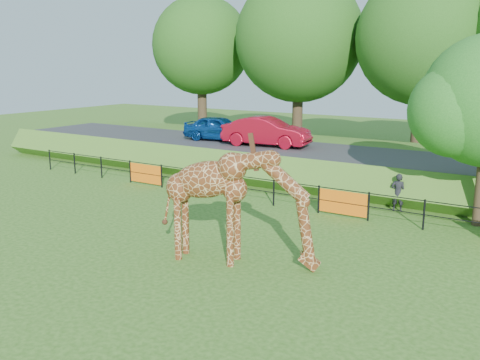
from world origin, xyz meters
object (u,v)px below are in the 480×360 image
(car_red, at_px, (266,132))
(car_blue, at_px, (219,128))
(visitor, at_px, (398,192))
(giraffe, at_px, (239,207))

(car_red, bearing_deg, car_blue, 76.31)
(car_blue, bearing_deg, visitor, -117.84)
(giraffe, relative_size, car_blue, 1.18)
(car_blue, relative_size, visitor, 2.68)
(giraffe, bearing_deg, car_blue, 112.69)
(visitor, bearing_deg, giraffe, 60.55)
(car_red, distance_m, visitor, 9.15)
(giraffe, height_order, car_blue, giraffe)
(car_blue, xyz_separation_m, visitor, (11.46, -4.18, -1.36))
(giraffe, xyz_separation_m, car_blue, (-9.21, 12.27, 0.40))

